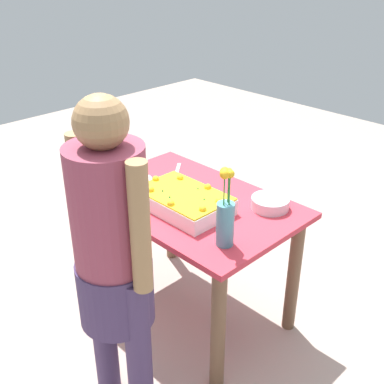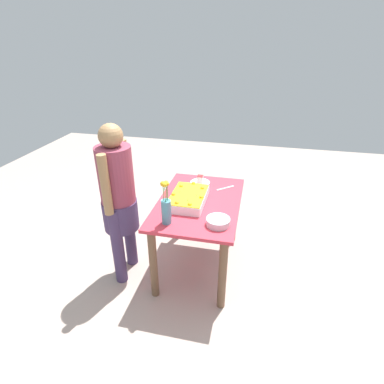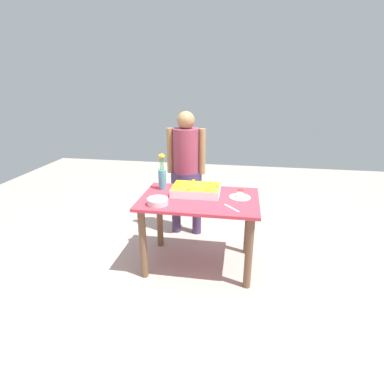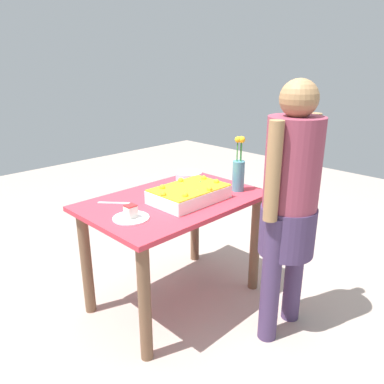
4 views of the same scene
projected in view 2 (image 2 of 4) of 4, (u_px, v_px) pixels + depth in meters
ground_plane at (198, 263)px, 3.10m from camera, size 8.00×8.00×0.00m
dining_table at (199, 215)px, 2.83m from camera, size 1.13×0.75×0.74m
sheet_cake at (188, 198)px, 2.72m from camera, size 0.47×0.30×0.11m
serving_plate_with_slice at (200, 181)px, 3.10m from camera, size 0.20×0.20×0.08m
cake_knife at (225, 188)px, 2.99m from camera, size 0.14×0.16×0.00m
flower_vase at (166, 208)px, 2.37m from camera, size 0.08×0.08×0.37m
fruit_bowl at (218, 222)px, 2.40m from camera, size 0.19×0.19×0.06m
person_standing at (118, 195)px, 2.62m from camera, size 0.45×0.31×1.49m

